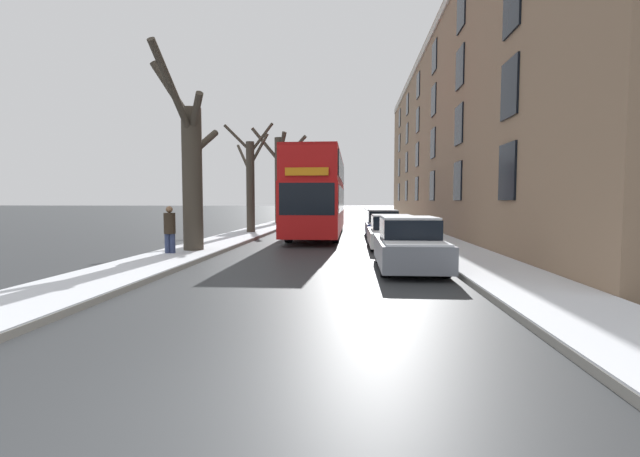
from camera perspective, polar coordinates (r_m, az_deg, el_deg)
The scene contains 13 objects.
ground_plane at distance 3.96m, azimuth -12.95°, elevation -25.58°, with size 320.00×320.00×0.00m, color #303335.
sidewalk_left at distance 56.62m, azimuth -1.55°, elevation 1.85°, with size 2.26×130.00×0.16m.
sidewalk_right at distance 56.44m, azimuth 8.24°, elevation 1.81°, with size 2.26×130.00×0.16m.
terrace_facade_right at distance 31.85m, azimuth 21.99°, elevation 11.65°, with size 9.10×43.87×12.93m.
bare_tree_left_0 at distance 16.08m, azimuth -16.82°, elevation 7.79°, with size 2.18×4.47×6.81m.
bare_tree_left_1 at distance 24.67m, azimuth -9.26°, elevation 6.23°, with size 2.74×2.07×6.38m.
bare_tree_left_2 at distance 33.99m, azimuth -5.35°, elevation 7.09°, with size 4.55×2.28×7.69m.
bare_tree_left_3 at distance 43.18m, azimuth -2.94°, elevation 5.34°, with size 2.61×3.52×6.36m.
double_decker_bus at distance 23.02m, azimuth -0.24°, elevation 4.98°, with size 2.55×11.48×4.31m.
parked_car_0 at distance 12.24m, azimuth 11.78°, elevation -2.21°, with size 1.76×4.02×1.48m.
parked_car_1 at distance 17.66m, azimuth 9.51°, elevation -0.55°, with size 1.83×4.13×1.36m.
parked_car_2 at distance 22.97m, azimuth 8.34°, elevation 0.52°, with size 1.76×4.30×1.45m.
pedestrian_left_sidewalk at distance 15.32m, azimuth -19.40°, elevation -0.12°, with size 0.38×0.38×1.75m.
Camera 1 is at (1.06, -3.29, 1.93)m, focal length 24.00 mm.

